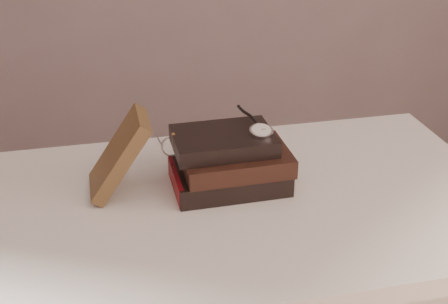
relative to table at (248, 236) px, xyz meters
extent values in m
cube|color=white|center=(0.00, 0.00, 0.07)|extent=(1.00, 0.60, 0.04)
cube|color=white|center=(0.00, 0.00, 0.01)|extent=(0.88, 0.49, 0.08)
cylinder|color=white|center=(-0.45, 0.25, -0.30)|extent=(0.05, 0.05, 0.71)
cylinder|color=white|center=(0.45, 0.25, -0.30)|extent=(0.05, 0.05, 0.71)
cube|color=black|center=(-0.03, 0.05, 0.11)|extent=(0.22, 0.16, 0.04)
cube|color=beige|center=(-0.03, 0.05, 0.11)|extent=(0.22, 0.14, 0.03)
cube|color=gold|center=(-0.14, 0.07, 0.11)|extent=(0.01, 0.01, 0.04)
cube|color=maroon|center=(-0.14, 0.05, 0.11)|extent=(0.01, 0.14, 0.04)
cube|color=black|center=(-0.02, 0.05, 0.15)|extent=(0.21, 0.15, 0.04)
cube|color=beige|center=(-0.01, 0.05, 0.15)|extent=(0.20, 0.14, 0.03)
cube|color=gold|center=(-0.12, 0.07, 0.15)|extent=(0.01, 0.01, 0.04)
cube|color=black|center=(-0.04, 0.06, 0.19)|extent=(0.20, 0.14, 0.03)
cube|color=beige|center=(-0.03, 0.06, 0.19)|extent=(0.19, 0.13, 0.03)
cube|color=gold|center=(-0.13, 0.08, 0.19)|extent=(0.01, 0.01, 0.03)
cube|color=#432D19|center=(-0.24, 0.08, 0.17)|extent=(0.12, 0.11, 0.16)
cylinder|color=silver|center=(0.03, 0.04, 0.21)|extent=(0.05, 0.05, 0.02)
cylinder|color=white|center=(0.03, 0.04, 0.21)|extent=(0.04, 0.04, 0.01)
torus|color=silver|center=(0.03, 0.04, 0.21)|extent=(0.04, 0.04, 0.01)
cylinder|color=silver|center=(0.03, 0.07, 0.21)|extent=(0.01, 0.01, 0.01)
cube|color=black|center=(0.03, 0.05, 0.21)|extent=(0.00, 0.01, 0.00)
cube|color=black|center=(0.04, 0.04, 0.21)|extent=(0.01, 0.00, 0.00)
sphere|color=black|center=(0.03, 0.08, 0.21)|extent=(0.01, 0.01, 0.01)
sphere|color=black|center=(0.03, 0.09, 0.22)|extent=(0.01, 0.01, 0.01)
sphere|color=black|center=(0.03, 0.09, 0.22)|extent=(0.01, 0.01, 0.01)
sphere|color=black|center=(0.03, 0.10, 0.22)|extent=(0.01, 0.01, 0.01)
sphere|color=black|center=(0.03, 0.11, 0.22)|extent=(0.01, 0.01, 0.01)
sphere|color=black|center=(0.02, 0.12, 0.21)|extent=(0.01, 0.01, 0.01)
sphere|color=black|center=(0.02, 0.13, 0.21)|extent=(0.01, 0.01, 0.01)
sphere|color=black|center=(0.02, 0.14, 0.21)|extent=(0.01, 0.01, 0.01)
sphere|color=black|center=(0.02, 0.15, 0.21)|extent=(0.01, 0.01, 0.01)
sphere|color=black|center=(0.02, 0.16, 0.21)|extent=(0.01, 0.01, 0.01)
torus|color=silver|center=(-0.13, 0.12, 0.16)|extent=(0.04, 0.01, 0.04)
torus|color=silver|center=(-0.08, 0.12, 0.16)|extent=(0.04, 0.01, 0.04)
cylinder|color=silver|center=(-0.11, 0.12, 0.16)|extent=(0.01, 0.00, 0.00)
cylinder|color=silver|center=(-0.15, 0.17, 0.15)|extent=(0.01, 0.10, 0.02)
cylinder|color=silver|center=(-0.06, 0.17, 0.15)|extent=(0.01, 0.10, 0.02)
camera|label=1|loc=(-0.26, -0.93, 0.69)|focal=46.87mm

